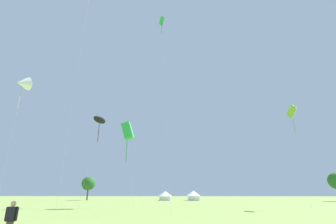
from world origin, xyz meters
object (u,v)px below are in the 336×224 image
(tree_distant_right, at_px, (88,183))
(kite_lime_diamond, at_px, (292,113))
(kite_green_box, at_px, (128,131))
(kite_green_diamond, at_px, (162,27))
(kite_black_parafoil, at_px, (100,120))
(person_spectator, at_px, (10,223))
(festival_tent_right, at_px, (193,195))
(festival_tent_center, at_px, (165,195))
(kite_white_delta, at_px, (23,83))

(tree_distant_right, bearing_deg, kite_lime_diamond, -42.12)
(kite_lime_diamond, bearing_deg, kite_green_box, 176.31)
(kite_green_diamond, height_order, kite_black_parafoil, kite_green_diamond)
(kite_green_box, relative_size, tree_distant_right, 1.83)
(kite_lime_diamond, xyz_separation_m, tree_distant_right, (-48.15, 43.54, -8.72))
(kite_black_parafoil, distance_m, person_spectator, 31.44)
(person_spectator, height_order, festival_tent_right, festival_tent_right)
(kite_green_diamond, xyz_separation_m, festival_tent_right, (4.90, 50.30, -23.05))
(kite_black_parafoil, xyz_separation_m, person_spectator, (6.78, -27.83, -12.96))
(kite_green_box, height_order, tree_distant_right, kite_green_box)
(kite_black_parafoil, bearing_deg, tree_distant_right, 112.48)
(person_spectator, bearing_deg, kite_green_diamond, 75.92)
(festival_tent_right, bearing_deg, kite_black_parafoil, -111.74)
(kite_lime_diamond, bearing_deg, kite_black_parafoil, 177.09)
(festival_tent_center, xyz_separation_m, festival_tent_right, (8.62, -0.00, 0.07))
(kite_lime_diamond, distance_m, festival_tent_right, 46.48)
(festival_tent_center, bearing_deg, kite_green_box, -93.95)
(kite_white_delta, height_order, festival_tent_center, kite_white_delta)
(kite_lime_diamond, xyz_separation_m, festival_tent_center, (-23.11, 42.43, -12.33))
(kite_lime_diamond, bearing_deg, festival_tent_right, 108.85)
(tree_distant_right, bearing_deg, festival_tent_center, -2.54)
(person_spectator, bearing_deg, kite_white_delta, 127.96)
(kite_green_diamond, height_order, kite_green_box, kite_green_diamond)
(kite_green_diamond, relative_size, kite_black_parafoil, 1.83)
(festival_tent_center, distance_m, festival_tent_right, 8.62)
(festival_tent_center, bearing_deg, kite_white_delta, -121.48)
(kite_black_parafoil, xyz_separation_m, kite_lime_diamond, (30.79, -1.56, 0.04))
(festival_tent_right, bearing_deg, kite_lime_diamond, -71.15)
(kite_white_delta, xyz_separation_m, tree_distant_right, (-1.09, 40.24, -16.85))
(kite_green_diamond, distance_m, tree_distant_right, 62.06)
(kite_black_parafoil, height_order, kite_white_delta, kite_white_delta)
(tree_distant_right, bearing_deg, kite_black_parafoil, -67.52)
(kite_green_diamond, relative_size, tree_distant_right, 3.64)
(kite_lime_diamond, distance_m, person_spectator, 37.88)
(kite_lime_diamond, xyz_separation_m, kite_white_delta, (-47.07, 3.30, 8.13))
(kite_green_diamond, height_order, kite_lime_diamond, kite_green_diamond)
(kite_green_box, height_order, festival_tent_right, kite_green_box)
(kite_green_diamond, bearing_deg, kite_black_parafoil, 140.37)
(person_spectator, height_order, tree_distant_right, tree_distant_right)
(kite_green_box, height_order, kite_white_delta, kite_white_delta)
(kite_black_parafoil, relative_size, kite_white_delta, 0.62)
(festival_tent_center, xyz_separation_m, tree_distant_right, (-25.05, 1.11, 3.61))
(kite_green_diamond, relative_size, festival_tent_right, 6.05)
(kite_white_delta, relative_size, festival_tent_right, 5.35)
(kite_black_parafoil, distance_m, kite_lime_diamond, 30.83)
(kite_green_box, xyz_separation_m, person_spectator, (1.92, -27.94, -10.97))
(person_spectator, distance_m, festival_tent_right, 69.35)
(kite_white_delta, xyz_separation_m, person_spectator, (23.06, -29.57, -21.12))
(kite_green_diamond, bearing_deg, kite_green_box, 124.37)
(kite_white_delta, xyz_separation_m, festival_tent_center, (23.96, 39.13, -20.46))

